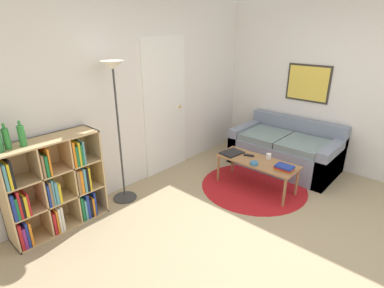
{
  "coord_description": "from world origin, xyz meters",
  "views": [
    {
      "loc": [
        -2.61,
        -0.99,
        2.17
      ],
      "look_at": [
        -0.1,
        1.26,
        0.85
      ],
      "focal_mm": 28.0,
      "sensor_mm": 36.0,
      "label": 1
    }
  ],
  "objects_px": {
    "bowl": "(254,163)",
    "bottle_right": "(22,135)",
    "cup": "(269,156)",
    "bottle_middle": "(6,138)",
    "laptop": "(232,153)",
    "bookshelf": "(53,188)",
    "floor_lamp": "(115,95)",
    "coffee_table": "(257,163)",
    "couch": "(286,150)"
  },
  "relations": [
    {
      "from": "bowl",
      "to": "bottle_right",
      "type": "distance_m",
      "value": 2.77
    },
    {
      "from": "bottle_right",
      "to": "bowl",
      "type": "bearing_deg",
      "value": -27.73
    },
    {
      "from": "cup",
      "to": "bottle_middle",
      "type": "relative_size",
      "value": 0.3
    },
    {
      "from": "bottle_middle",
      "to": "laptop",
      "type": "bearing_deg",
      "value": -17.27
    },
    {
      "from": "bookshelf",
      "to": "bottle_right",
      "type": "xyz_separation_m",
      "value": [
        -0.2,
        -0.02,
        0.68
      ]
    },
    {
      "from": "cup",
      "to": "bottle_right",
      "type": "xyz_separation_m",
      "value": [
        -2.67,
        1.29,
        0.72
      ]
    },
    {
      "from": "floor_lamp",
      "to": "coffee_table",
      "type": "bearing_deg",
      "value": -38.86
    },
    {
      "from": "bookshelf",
      "to": "laptop",
      "type": "distance_m",
      "value": 2.43
    },
    {
      "from": "bottle_right",
      "to": "bookshelf",
      "type": "bearing_deg",
      "value": 5.94
    },
    {
      "from": "bookshelf",
      "to": "bottle_right",
      "type": "relative_size",
      "value": 4.17
    },
    {
      "from": "couch",
      "to": "laptop",
      "type": "relative_size",
      "value": 4.72
    },
    {
      "from": "couch",
      "to": "coffee_table",
      "type": "height_order",
      "value": "couch"
    },
    {
      "from": "coffee_table",
      "to": "laptop",
      "type": "bearing_deg",
      "value": 94.32
    },
    {
      "from": "laptop",
      "to": "bottle_middle",
      "type": "relative_size",
      "value": 1.33
    },
    {
      "from": "couch",
      "to": "coffee_table",
      "type": "bearing_deg",
      "value": -179.04
    },
    {
      "from": "bookshelf",
      "to": "couch",
      "type": "distance_m",
      "value": 3.52
    },
    {
      "from": "bookshelf",
      "to": "floor_lamp",
      "type": "height_order",
      "value": "floor_lamp"
    },
    {
      "from": "bookshelf",
      "to": "floor_lamp",
      "type": "distance_m",
      "value": 1.26
    },
    {
      "from": "couch",
      "to": "bottle_right",
      "type": "xyz_separation_m",
      "value": [
        -3.51,
        1.18,
        0.9
      ]
    },
    {
      "from": "laptop",
      "to": "bottle_middle",
      "type": "height_order",
      "value": "bottle_middle"
    },
    {
      "from": "bowl",
      "to": "floor_lamp",
      "type": "bearing_deg",
      "value": 136.9
    },
    {
      "from": "floor_lamp",
      "to": "couch",
      "type": "height_order",
      "value": "floor_lamp"
    },
    {
      "from": "couch",
      "to": "bottle_right",
      "type": "height_order",
      "value": "bottle_right"
    },
    {
      "from": "coffee_table",
      "to": "bowl",
      "type": "relative_size",
      "value": 10.58
    },
    {
      "from": "floor_lamp",
      "to": "bowl",
      "type": "height_order",
      "value": "floor_lamp"
    },
    {
      "from": "bottle_right",
      "to": "floor_lamp",
      "type": "bearing_deg",
      "value": -2.11
    },
    {
      "from": "coffee_table",
      "to": "bottle_middle",
      "type": "relative_size",
      "value": 4.4
    },
    {
      "from": "coffee_table",
      "to": "bottle_right",
      "type": "relative_size",
      "value": 4.4
    },
    {
      "from": "bottle_middle",
      "to": "bottle_right",
      "type": "xyz_separation_m",
      "value": [
        0.13,
        -0.02,
        -0.0
      ]
    },
    {
      "from": "coffee_table",
      "to": "bottle_right",
      "type": "bearing_deg",
      "value": 154.53
    },
    {
      "from": "coffee_table",
      "to": "bottle_middle",
      "type": "height_order",
      "value": "bottle_middle"
    },
    {
      "from": "bottle_middle",
      "to": "cup",
      "type": "bearing_deg",
      "value": -25.11
    },
    {
      "from": "bowl",
      "to": "bottle_middle",
      "type": "xyz_separation_m",
      "value": [
        -2.5,
        1.26,
        0.74
      ]
    },
    {
      "from": "cup",
      "to": "bottle_middle",
      "type": "distance_m",
      "value": 3.18
    },
    {
      "from": "floor_lamp",
      "to": "bottle_right",
      "type": "xyz_separation_m",
      "value": [
        -1.08,
        0.04,
        -0.23
      ]
    },
    {
      "from": "cup",
      "to": "bookshelf",
      "type": "bearing_deg",
      "value": 151.97
    },
    {
      "from": "cup",
      "to": "bottle_middle",
      "type": "height_order",
      "value": "bottle_middle"
    },
    {
      "from": "floor_lamp",
      "to": "couch",
      "type": "relative_size",
      "value": 1.12
    },
    {
      "from": "bookshelf",
      "to": "laptop",
      "type": "bearing_deg",
      "value": -19.62
    },
    {
      "from": "bowl",
      "to": "laptop",
      "type": "bearing_deg",
      "value": 74.75
    },
    {
      "from": "bowl",
      "to": "bottle_right",
      "type": "relative_size",
      "value": 0.42
    },
    {
      "from": "bookshelf",
      "to": "cup",
      "type": "distance_m",
      "value": 2.8
    },
    {
      "from": "couch",
      "to": "bowl",
      "type": "relative_size",
      "value": 15.08
    },
    {
      "from": "bookshelf",
      "to": "laptop",
      "type": "relative_size",
      "value": 3.14
    },
    {
      "from": "coffee_table",
      "to": "laptop",
      "type": "xyz_separation_m",
      "value": [
        -0.03,
        0.41,
        0.05
      ]
    },
    {
      "from": "bottle_middle",
      "to": "bottle_right",
      "type": "distance_m",
      "value": 0.13
    },
    {
      "from": "bowl",
      "to": "cup",
      "type": "distance_m",
      "value": 0.31
    },
    {
      "from": "coffee_table",
      "to": "cup",
      "type": "bearing_deg",
      "value": -31.33
    },
    {
      "from": "coffee_table",
      "to": "bottle_right",
      "type": "height_order",
      "value": "bottle_right"
    },
    {
      "from": "cup",
      "to": "couch",
      "type": "bearing_deg",
      "value": 7.5
    }
  ]
}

